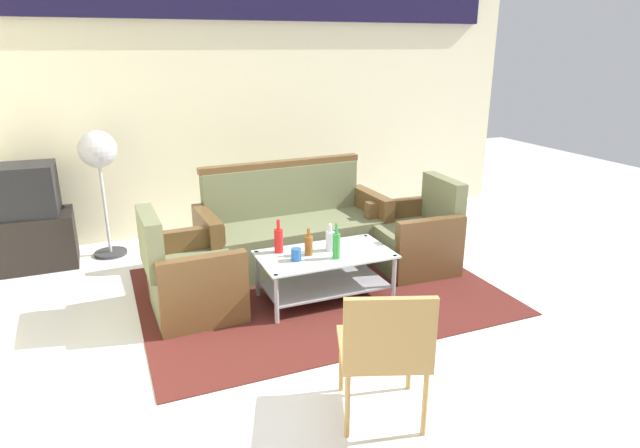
% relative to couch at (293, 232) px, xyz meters
% --- Properties ---
extents(ground_plane, '(14.00, 14.00, 0.00)m').
position_rel_couch_xyz_m(ground_plane, '(0.06, -1.68, -0.32)').
color(ground_plane, white).
extents(wall_back, '(6.52, 0.19, 2.80)m').
position_rel_couch_xyz_m(wall_back, '(0.06, 1.37, 1.16)').
color(wall_back, beige).
rests_on(wall_back, ground).
extents(rug, '(2.96, 2.19, 0.01)m').
position_rel_couch_xyz_m(rug, '(-0.03, -0.70, -0.31)').
color(rug, '#511E19').
rests_on(rug, ground).
extents(couch, '(1.83, 0.81, 0.96)m').
position_rel_couch_xyz_m(couch, '(0.00, 0.00, 0.00)').
color(couch, '#6B704C').
rests_on(couch, rug).
extents(armchair_left, '(0.72, 0.78, 0.85)m').
position_rel_couch_xyz_m(armchair_left, '(-1.10, -0.67, -0.03)').
color(armchair_left, '#6B704C').
rests_on(armchair_left, rug).
extents(armchair_right, '(0.74, 0.79, 0.85)m').
position_rel_couch_xyz_m(armchair_right, '(1.04, -0.55, -0.03)').
color(armchair_right, '#6B704C').
rests_on(armchair_right, rug).
extents(coffee_table, '(1.10, 0.60, 0.40)m').
position_rel_couch_xyz_m(coffee_table, '(-0.03, -0.86, -0.04)').
color(coffee_table, silver).
rests_on(coffee_table, rug).
extents(bottle_brown, '(0.07, 0.07, 0.23)m').
position_rel_couch_xyz_m(bottle_brown, '(-0.16, -0.83, 0.18)').
color(bottle_brown, brown).
rests_on(bottle_brown, coffee_table).
extents(bottle_green, '(0.06, 0.06, 0.29)m').
position_rel_couch_xyz_m(bottle_green, '(0.02, -0.99, 0.21)').
color(bottle_green, '#2D8C38').
rests_on(bottle_green, coffee_table).
extents(bottle_clear, '(0.08, 0.08, 0.23)m').
position_rel_couch_xyz_m(bottle_clear, '(0.04, -0.81, 0.18)').
color(bottle_clear, silver).
rests_on(bottle_clear, coffee_table).
extents(bottle_red, '(0.07, 0.07, 0.28)m').
position_rel_couch_xyz_m(bottle_red, '(-0.37, -0.69, 0.20)').
color(bottle_red, red).
rests_on(bottle_red, coffee_table).
extents(cup, '(0.08, 0.08, 0.10)m').
position_rel_couch_xyz_m(cup, '(-0.30, -0.91, 0.14)').
color(cup, '#2659A5').
rests_on(cup, coffee_table).
extents(tv_stand, '(0.80, 0.50, 0.52)m').
position_rel_couch_xyz_m(tv_stand, '(-2.35, 0.87, -0.06)').
color(tv_stand, black).
rests_on(tv_stand, ground).
extents(television, '(0.62, 0.47, 0.48)m').
position_rel_couch_xyz_m(television, '(-2.35, 0.87, 0.44)').
color(television, black).
rests_on(television, tv_stand).
extents(pedestal_fan, '(0.36, 0.36, 1.27)m').
position_rel_couch_xyz_m(pedestal_fan, '(-1.66, 0.92, 0.70)').
color(pedestal_fan, '#2D2D33').
rests_on(pedestal_fan, ground).
extents(wicker_chair, '(0.62, 0.62, 0.84)m').
position_rel_couch_xyz_m(wicker_chair, '(-0.34, -2.43, 0.18)').
color(wicker_chair, '#AD844C').
rests_on(wicker_chair, ground).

